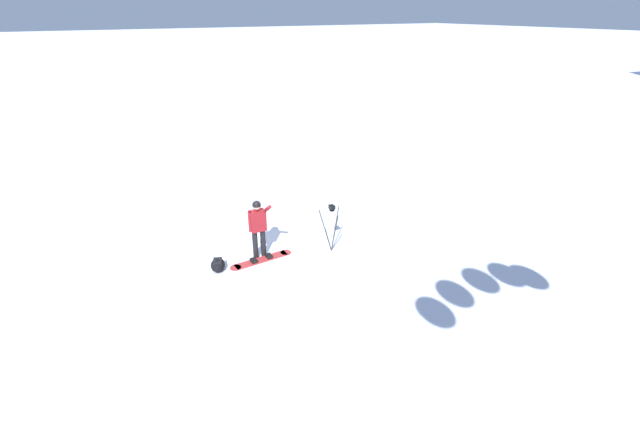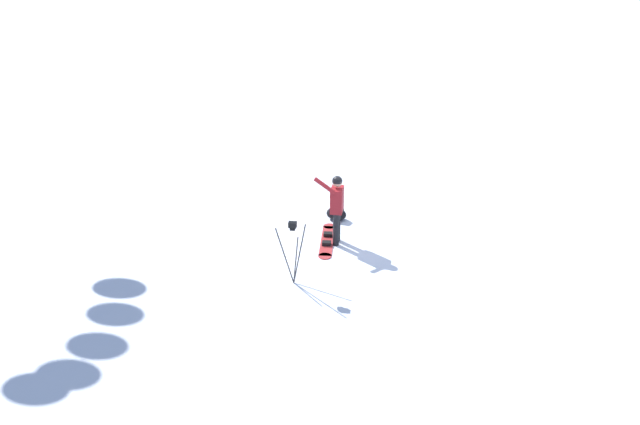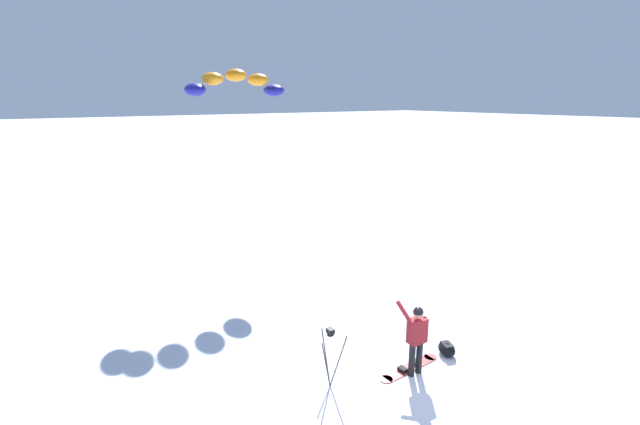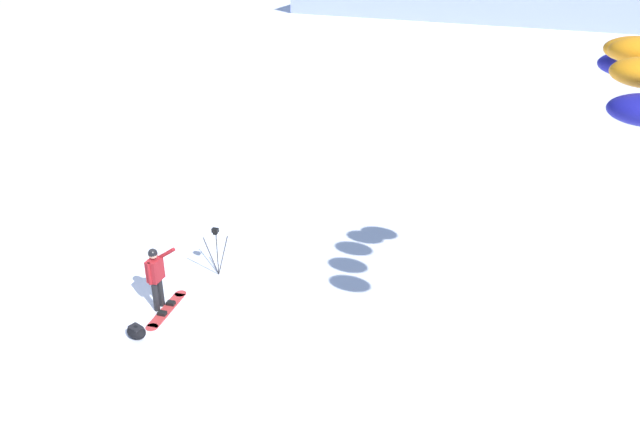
{
  "view_description": "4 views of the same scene",
  "coord_description": "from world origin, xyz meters",
  "px_view_note": "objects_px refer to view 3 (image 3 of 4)",
  "views": [
    {
      "loc": [
        3.82,
        10.06,
        6.04
      ],
      "look_at": [
        0.14,
        3.71,
        2.58
      ],
      "focal_mm": 24.44,
      "sensor_mm": 36.0,
      "label": 1
    },
    {
      "loc": [
        -12.4,
        -0.5,
        6.72
      ],
      "look_at": [
        0.02,
        0.88,
        0.8
      ],
      "focal_mm": 35.38,
      "sensor_mm": 36.0,
      "label": 2
    },
    {
      "loc": [
        -6.52,
        -5.45,
        5.97
      ],
      "look_at": [
        0.16,
        4.24,
        2.92
      ],
      "focal_mm": 25.04,
      "sensor_mm": 36.0,
      "label": 3
    },
    {
      "loc": [
        11.15,
        7.93,
        8.69
      ],
      "look_at": [
        0.18,
        4.59,
        3.14
      ],
      "focal_mm": 35.23,
      "sensor_mm": 36.0,
      "label": 4
    }
  ],
  "objects_px": {
    "snowboarder": "(417,334)",
    "snowboard": "(409,367)",
    "traction_kite": "(236,83)",
    "gear_bag_large": "(447,349)",
    "camera_tripod": "(330,346)"
  },
  "relations": [
    {
      "from": "traction_kite",
      "to": "snowboard",
      "type": "bearing_deg",
      "value": -91.17
    },
    {
      "from": "traction_kite",
      "to": "camera_tripod",
      "type": "xyz_separation_m",
      "value": [
        -2.06,
        -8.64,
        -5.5
      ]
    },
    {
      "from": "traction_kite",
      "to": "gear_bag_large",
      "type": "bearing_deg",
      "value": -84.12
    },
    {
      "from": "gear_bag_large",
      "to": "camera_tripod",
      "type": "relative_size",
      "value": 0.44
    },
    {
      "from": "snowboard",
      "to": "camera_tripod",
      "type": "bearing_deg",
      "value": 165.34
    },
    {
      "from": "snowboarder",
      "to": "traction_kite",
      "type": "distance_m",
      "value": 10.83
    },
    {
      "from": "gear_bag_large",
      "to": "snowboarder",
      "type": "bearing_deg",
      "value": -175.17
    },
    {
      "from": "snowboarder",
      "to": "gear_bag_large",
      "type": "bearing_deg",
      "value": 4.83
    },
    {
      "from": "snowboarder",
      "to": "traction_kite",
      "type": "relative_size",
      "value": 0.44
    },
    {
      "from": "camera_tripod",
      "to": "snowboard",
      "type": "bearing_deg",
      "value": -14.66
    },
    {
      "from": "traction_kite",
      "to": "camera_tripod",
      "type": "relative_size",
      "value": 2.72
    },
    {
      "from": "snowboarder",
      "to": "snowboard",
      "type": "distance_m",
      "value": 0.98
    },
    {
      "from": "traction_kite",
      "to": "gear_bag_large",
      "type": "relative_size",
      "value": 6.16
    },
    {
      "from": "traction_kite",
      "to": "gear_bag_large",
      "type": "xyz_separation_m",
      "value": [
        0.95,
        -9.24,
        -6.32
      ]
    },
    {
      "from": "snowboard",
      "to": "gear_bag_large",
      "type": "xyz_separation_m",
      "value": [
        1.14,
        -0.11,
        0.13
      ]
    }
  ]
}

